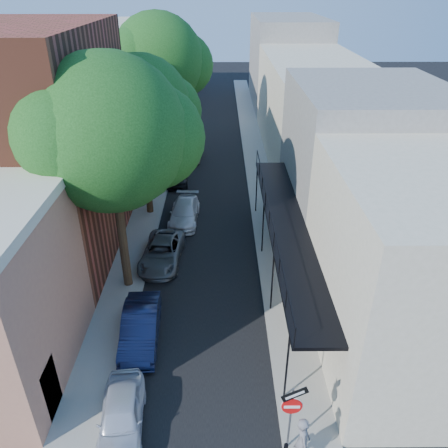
{
  "coord_description": "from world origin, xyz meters",
  "views": [
    {
      "loc": [
        0.97,
        -8.07,
        13.72
      ],
      "look_at": [
        1.12,
        11.41,
        2.8
      ],
      "focal_mm": 35.0,
      "sensor_mm": 36.0,
      "label": 1
    }
  ],
  "objects_px": {
    "sign_post": "(292,408)",
    "pedestrian": "(302,441)",
    "parked_car_d": "(184,212)",
    "parked_car_c": "(162,252)",
    "parked_car_b": "(140,327)",
    "parked_car_f": "(194,151)",
    "parked_car_e": "(177,173)",
    "oak_near": "(120,135)",
    "oak_mid": "(148,107)",
    "parked_car_a": "(121,416)",
    "oak_far": "(164,61)"
  },
  "relations": [
    {
      "from": "parked_car_a",
      "to": "parked_car_f",
      "type": "xyz_separation_m",
      "value": [
        1.09,
        26.47,
        -0.01
      ]
    },
    {
      "from": "sign_post",
      "to": "parked_car_b",
      "type": "xyz_separation_m",
      "value": [
        -5.67,
        5.16,
        -1.33
      ]
    },
    {
      "from": "oak_near",
      "to": "parked_car_d",
      "type": "bearing_deg",
      "value": 73.37
    },
    {
      "from": "parked_car_b",
      "to": "parked_car_c",
      "type": "relative_size",
      "value": 0.95
    },
    {
      "from": "sign_post",
      "to": "parked_car_b",
      "type": "distance_m",
      "value": 7.78
    },
    {
      "from": "parked_car_b",
      "to": "parked_car_e",
      "type": "relative_size",
      "value": 1.03
    },
    {
      "from": "parked_car_a",
      "to": "parked_car_f",
      "type": "bearing_deg",
      "value": 82.11
    },
    {
      "from": "parked_car_a",
      "to": "oak_near",
      "type": "bearing_deg",
      "value": 90.42
    },
    {
      "from": "oak_near",
      "to": "parked_car_b",
      "type": "bearing_deg",
      "value": -78.34
    },
    {
      "from": "parked_car_b",
      "to": "parked_car_d",
      "type": "xyz_separation_m",
      "value": [
        1.11,
        10.72,
        -0.08
      ]
    },
    {
      "from": "parked_car_b",
      "to": "parked_car_c",
      "type": "xyz_separation_m",
      "value": [
        0.23,
        6.0,
        -0.08
      ]
    },
    {
      "from": "oak_near",
      "to": "oak_far",
      "type": "relative_size",
      "value": 0.96
    },
    {
      "from": "parked_car_d",
      "to": "pedestrian",
      "type": "bearing_deg",
      "value": -70.61
    },
    {
      "from": "oak_far",
      "to": "parked_car_e",
      "type": "relative_size",
      "value": 2.88
    },
    {
      "from": "parked_car_c",
      "to": "parked_car_b",
      "type": "bearing_deg",
      "value": -88.27
    },
    {
      "from": "parked_car_c",
      "to": "parked_car_a",
      "type": "bearing_deg",
      "value": -87.19
    },
    {
      "from": "parked_car_a",
      "to": "parked_car_d",
      "type": "xyz_separation_m",
      "value": [
        1.09,
        15.04,
        -0.01
      ]
    },
    {
      "from": "sign_post",
      "to": "pedestrian",
      "type": "bearing_deg",
      "value": -54.31
    },
    {
      "from": "parked_car_c",
      "to": "pedestrian",
      "type": "bearing_deg",
      "value": -59.63
    },
    {
      "from": "oak_far",
      "to": "pedestrian",
      "type": "xyz_separation_m",
      "value": [
        6.85,
        -26.77,
        -7.15
      ]
    },
    {
      "from": "sign_post",
      "to": "pedestrian",
      "type": "distance_m",
      "value": 1.1
    },
    {
      "from": "pedestrian",
      "to": "parked_car_f",
      "type": "bearing_deg",
      "value": 11.31
    },
    {
      "from": "sign_post",
      "to": "parked_car_e",
      "type": "relative_size",
      "value": 0.72
    },
    {
      "from": "oak_near",
      "to": "parked_car_c",
      "type": "height_order",
      "value": "oak_near"
    },
    {
      "from": "parked_car_b",
      "to": "oak_far",
      "type": "bearing_deg",
      "value": 88.99
    },
    {
      "from": "oak_mid",
      "to": "pedestrian",
      "type": "relative_size",
      "value": 5.17
    },
    {
      "from": "oak_near",
      "to": "parked_car_e",
      "type": "bearing_deg",
      "value": 85.73
    },
    {
      "from": "parked_car_b",
      "to": "oak_near",
      "type": "bearing_deg",
      "value": 98.37
    },
    {
      "from": "parked_car_d",
      "to": "parked_car_f",
      "type": "relative_size",
      "value": 1.13
    },
    {
      "from": "parked_car_c",
      "to": "pedestrian",
      "type": "relative_size",
      "value": 2.28
    },
    {
      "from": "parked_car_c",
      "to": "parked_car_f",
      "type": "height_order",
      "value": "parked_car_f"
    },
    {
      "from": "parked_car_e",
      "to": "parked_car_f",
      "type": "relative_size",
      "value": 1.07
    },
    {
      "from": "parked_car_c",
      "to": "oak_mid",
      "type": "bearing_deg",
      "value": 104.47
    },
    {
      "from": "parked_car_d",
      "to": "sign_post",
      "type": "bearing_deg",
      "value": -71.26
    },
    {
      "from": "oak_near",
      "to": "parked_car_d",
      "type": "height_order",
      "value": "oak_near"
    },
    {
      "from": "sign_post",
      "to": "parked_car_b",
      "type": "relative_size",
      "value": 0.7
    },
    {
      "from": "parked_car_d",
      "to": "parked_car_c",
      "type": "bearing_deg",
      "value": -97.9
    },
    {
      "from": "oak_mid",
      "to": "parked_car_a",
      "type": "xyz_separation_m",
      "value": [
        0.93,
        -16.43,
        -6.42
      ]
    },
    {
      "from": "parked_car_c",
      "to": "oak_near",
      "type": "bearing_deg",
      "value": -116.19
    },
    {
      "from": "oak_far",
      "to": "parked_car_b",
      "type": "distance_m",
      "value": 22.46
    },
    {
      "from": "oak_mid",
      "to": "pedestrian",
      "type": "xyz_separation_m",
      "value": [
        6.92,
        -17.73,
        -5.95
      ]
    },
    {
      "from": "parked_car_b",
      "to": "parked_car_f",
      "type": "xyz_separation_m",
      "value": [
        1.11,
        22.14,
        -0.07
      ]
    },
    {
      "from": "parked_car_c",
      "to": "parked_car_e",
      "type": "relative_size",
      "value": 1.09
    },
    {
      "from": "sign_post",
      "to": "parked_car_a",
      "type": "relative_size",
      "value": 0.8
    },
    {
      "from": "parked_car_f",
      "to": "parked_car_c",
      "type": "bearing_deg",
      "value": -90.71
    },
    {
      "from": "parked_car_d",
      "to": "pedestrian",
      "type": "xyz_separation_m",
      "value": [
        4.9,
        -16.34,
        0.48
      ]
    },
    {
      "from": "sign_post",
      "to": "parked_car_d",
      "type": "relative_size",
      "value": 0.69
    },
    {
      "from": "parked_car_e",
      "to": "oak_mid",
      "type": "bearing_deg",
      "value": -103.53
    },
    {
      "from": "sign_post",
      "to": "parked_car_d",
      "type": "bearing_deg",
      "value": 106.02
    },
    {
      "from": "oak_near",
      "to": "pedestrian",
      "type": "height_order",
      "value": "oak_near"
    }
  ]
}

